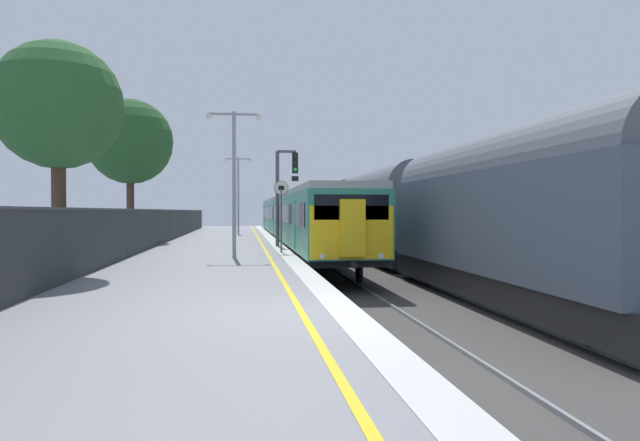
{
  "coord_description": "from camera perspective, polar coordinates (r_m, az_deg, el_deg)",
  "views": [
    {
      "loc": [
        -1.32,
        -9.48,
        1.7
      ],
      "look_at": [
        1.32,
        9.79,
        1.37
      ],
      "focal_mm": 31.83,
      "sensor_mm": 36.0,
      "label": 1
    }
  ],
  "objects": [
    {
      "name": "ground",
      "position": [
        10.53,
        14.82,
        -11.72
      ],
      "size": [
        17.4,
        110.0,
        1.21
      ],
      "color": "gray"
    },
    {
      "name": "commuter_train_at_platform",
      "position": [
        37.21,
        -2.53,
        0.3
      ],
      "size": [
        2.83,
        39.48,
        3.81
      ],
      "color": "#2D846B",
      "rests_on": "ground"
    },
    {
      "name": "freight_train_adjacent_track",
      "position": [
        31.32,
        5.9,
        0.94
      ],
      "size": [
        2.6,
        44.74,
        4.9
      ],
      "color": "#232326",
      "rests_on": "ground"
    },
    {
      "name": "signal_gantry",
      "position": [
        27.37,
        -3.7,
        3.48
      ],
      "size": [
        1.1,
        0.24,
        4.62
      ],
      "color": "#47474C",
      "rests_on": "ground"
    },
    {
      "name": "speed_limit_sign",
      "position": [
        23.19,
        -3.92,
        1.36
      ],
      "size": [
        0.59,
        0.08,
        2.94
      ],
      "color": "#59595B",
      "rests_on": "ground"
    },
    {
      "name": "platform_lamp_mid",
      "position": [
        20.94,
        -8.63,
        4.95
      ],
      "size": [
        2.0,
        0.2,
        5.32
      ],
      "color": "#93999E",
      "rests_on": "ground"
    },
    {
      "name": "platform_lamp_far",
      "position": [
        41.96,
        -8.22,
        3.16
      ],
      "size": [
        2.0,
        0.2,
        5.61
      ],
      "color": "#93999E",
      "rests_on": "ground"
    },
    {
      "name": "background_tree_left",
      "position": [
        33.48,
        -18.44,
        7.36
      ],
      "size": [
        4.71,
        4.71,
        7.92
      ],
      "color": "#473323",
      "rests_on": "ground"
    },
    {
      "name": "background_tree_centre",
      "position": [
        17.08,
        -24.87,
        10.11
      ],
      "size": [
        3.42,
        3.42,
        6.26
      ],
      "color": "#473323",
      "rests_on": "ground"
    }
  ]
}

